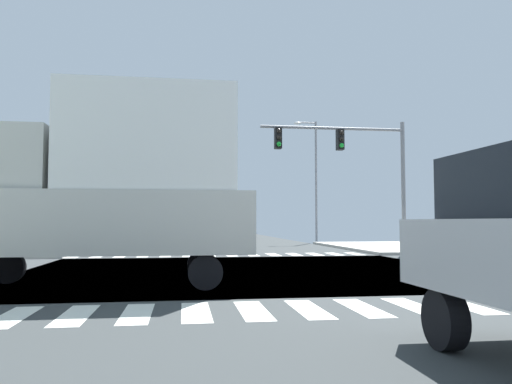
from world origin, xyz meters
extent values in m
cube|color=#343839|center=(0.00, 0.00, -0.03)|extent=(14.00, 90.00, 0.05)
cube|color=#343839|center=(0.00, 0.00, -0.03)|extent=(90.00, 12.00, 0.05)
cube|color=#B2ADA3|center=(13.00, 12.00, 0.07)|extent=(12.00, 12.00, 0.14)
cube|color=white|center=(-4.75, -7.30, 0.00)|extent=(0.50, 2.00, 0.01)
cube|color=white|center=(-3.75, -7.30, 0.00)|extent=(0.50, 2.00, 0.01)
cube|color=white|center=(-2.75, -7.30, 0.00)|extent=(0.50, 2.00, 0.01)
cube|color=white|center=(-1.75, -7.30, 0.00)|extent=(0.50, 2.00, 0.01)
cube|color=white|center=(-0.75, -7.30, 0.00)|extent=(0.50, 2.00, 0.01)
cube|color=white|center=(0.25, -7.30, 0.00)|extent=(0.50, 2.00, 0.01)
cube|color=white|center=(1.25, -7.30, 0.00)|extent=(0.50, 2.00, 0.01)
cube|color=white|center=(2.25, -7.30, 0.00)|extent=(0.50, 2.00, 0.01)
cube|color=white|center=(3.25, -7.30, 0.00)|extent=(0.50, 2.00, 0.01)
cube|color=white|center=(-6.75, 7.30, 0.00)|extent=(0.50, 2.00, 0.01)
cube|color=white|center=(-5.75, 7.30, 0.00)|extent=(0.50, 2.00, 0.01)
cube|color=white|center=(-4.75, 7.30, 0.00)|extent=(0.50, 2.00, 0.01)
cube|color=white|center=(-3.75, 7.30, 0.00)|extent=(0.50, 2.00, 0.01)
cube|color=white|center=(-2.75, 7.30, 0.00)|extent=(0.50, 2.00, 0.01)
cube|color=white|center=(-1.75, 7.30, 0.00)|extent=(0.50, 2.00, 0.01)
cube|color=white|center=(-0.75, 7.30, 0.00)|extent=(0.50, 2.00, 0.01)
cube|color=white|center=(0.25, 7.30, 0.00)|extent=(0.50, 2.00, 0.01)
cube|color=white|center=(1.25, 7.30, 0.00)|extent=(0.50, 2.00, 0.01)
cube|color=white|center=(2.25, 7.30, 0.00)|extent=(0.50, 2.00, 0.01)
cube|color=white|center=(3.25, 7.30, 0.00)|extent=(0.50, 2.00, 0.01)
cube|color=white|center=(4.25, 7.30, 0.00)|extent=(0.50, 2.00, 0.01)
cube|color=white|center=(5.25, 7.30, 0.00)|extent=(0.50, 2.00, 0.01)
cube|color=white|center=(6.25, 7.30, 0.00)|extent=(0.50, 2.00, 0.01)
cylinder|color=gray|center=(8.70, 7.08, 3.23)|extent=(0.20, 0.20, 6.46)
cylinder|color=gray|center=(5.15, 7.08, 6.06)|extent=(7.09, 0.14, 0.14)
cube|color=black|center=(5.50, 7.08, 5.51)|extent=(0.32, 0.40, 1.00)
sphere|color=black|center=(5.50, 6.83, 5.82)|extent=(0.22, 0.22, 0.22)
sphere|color=black|center=(5.50, 6.83, 5.51)|extent=(0.22, 0.22, 0.22)
sphere|color=green|center=(5.50, 6.83, 5.20)|extent=(0.22, 0.22, 0.22)
cube|color=black|center=(2.45, 7.08, 5.51)|extent=(0.32, 0.40, 1.00)
sphere|color=black|center=(2.45, 6.83, 5.82)|extent=(0.22, 0.22, 0.22)
sphere|color=black|center=(2.45, 6.83, 5.51)|extent=(0.22, 0.22, 0.22)
sphere|color=green|center=(2.45, 6.83, 5.20)|extent=(0.22, 0.22, 0.22)
cylinder|color=gray|center=(7.94, 20.50, 4.56)|extent=(0.16, 0.16, 9.12)
cylinder|color=gray|center=(7.24, 20.50, 9.02)|extent=(1.40, 0.10, 0.10)
ellipsoid|color=silver|center=(6.54, 20.50, 8.97)|extent=(0.60, 0.32, 0.20)
cube|color=black|center=(-8.82, 11.51, 0.90)|extent=(0.24, 2.20, 1.80)
cylinder|color=black|center=(-1.28, 22.08, 0.34)|extent=(0.26, 0.68, 0.68)
cylinder|color=black|center=(-2.72, 22.08, 0.34)|extent=(0.26, 0.68, 0.68)
cylinder|color=black|center=(-1.28, 25.00, 0.34)|extent=(0.26, 0.68, 0.68)
cylinder|color=black|center=(-2.72, 25.00, 0.34)|extent=(0.26, 0.68, 0.68)
cube|color=silver|center=(-2.00, 23.54, 1.01)|extent=(1.80, 4.30, 0.66)
cube|color=black|center=(-2.00, 23.54, 1.61)|extent=(1.55, 2.24, 0.54)
cylinder|color=black|center=(-6.36, -2.54, 0.40)|extent=(0.80, 0.26, 0.80)
cylinder|color=black|center=(-1.46, -4.46, 0.40)|extent=(0.80, 0.26, 0.80)
cylinder|color=black|center=(-1.46, -2.54, 0.40)|extent=(0.80, 0.26, 0.80)
cube|color=#BAB9B1|center=(-3.91, -3.50, 1.54)|extent=(7.20, 2.40, 1.49)
cube|color=white|center=(-2.83, -3.50, 3.57)|extent=(4.18, 2.30, 2.56)
cube|color=#BAB9B1|center=(-6.07, -3.50, 3.03)|extent=(2.02, 2.11, 1.49)
cylinder|color=black|center=(1.20, -10.32, 0.37)|extent=(0.26, 0.74, 0.74)
camera|label=1|loc=(-1.99, -16.15, 1.57)|focal=35.26mm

